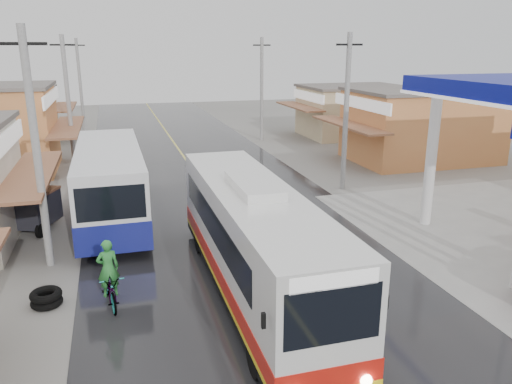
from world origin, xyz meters
TOP-DOWN VIEW (x-y plane):
  - road at (0.00, 15.00)m, footprint 12.00×90.00m
  - centre_line at (0.00, 15.00)m, footprint 0.15×90.00m
  - shopfronts_right at (15.00, 12.00)m, footprint 11.00×44.00m
  - utility_poles_left at (-7.00, 16.00)m, footprint 1.60×50.00m
  - utility_poles_right at (7.00, 15.00)m, footprint 1.60×36.00m
  - coach_bus at (-0.74, 5.16)m, footprint 2.72×11.42m
  - second_bus at (-4.83, 13.09)m, footprint 2.70×9.74m
  - cyclist at (-4.99, 5.49)m, footprint 0.97×2.05m
  - tricycle_near at (-7.86, 12.86)m, footprint 2.07×2.51m
  - tyre_stack at (-6.81, 5.99)m, footprint 0.92×0.92m

SIDE VIEW (x-z plane):
  - shopfronts_right at x=15.00m, z-range -2.40..2.40m
  - utility_poles_left at x=-7.00m, z-range -4.00..4.00m
  - utility_poles_right at x=7.00m, z-range -4.00..4.00m
  - road at x=0.00m, z-range 0.00..0.02m
  - centre_line at x=0.00m, z-range 0.02..0.03m
  - tyre_stack at x=-6.81m, z-range 0.00..0.47m
  - cyclist at x=-4.99m, z-range -0.36..1.76m
  - tricycle_near at x=-7.86m, z-range 0.12..1.76m
  - coach_bus at x=-0.74m, z-range -0.06..3.50m
  - second_bus at x=-4.83m, z-range 0.12..3.36m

